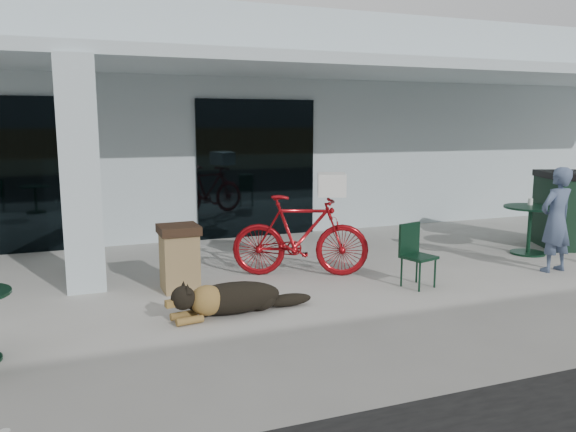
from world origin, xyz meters
name	(u,v)px	position (x,y,z in m)	size (l,w,h in m)	color
ground	(238,332)	(0.00, 0.00, 0.00)	(80.00, 80.00, 0.00)	#A6A39C
building	(142,123)	(0.00, 8.50, 2.25)	(22.00, 7.00, 4.50)	#ACBDC3
storefront_glass_right	(257,169)	(1.80, 4.98, 1.35)	(2.40, 0.06, 2.70)	black
column	(80,175)	(-1.50, 2.30, 1.56)	(0.50, 0.50, 3.12)	#ACBDC3
overhang	(174,61)	(0.00, 3.60, 3.21)	(22.00, 2.80, 0.18)	#ACBDC3
bicycle	(300,236)	(1.49, 1.90, 0.60)	(0.57, 2.01, 1.21)	maroon
laundry_basket	(332,184)	(1.91, 1.73, 1.37)	(0.53, 0.40, 0.32)	white
dog	(233,296)	(0.11, 0.59, 0.22)	(1.33, 0.44, 0.44)	black
cafe_table_far	(529,230)	(5.72, 1.80, 0.42)	(0.89, 0.89, 0.83)	#123321
cafe_chair_far_a	(419,256)	(2.80, 0.78, 0.44)	(0.40, 0.43, 0.88)	#123321
person	(556,220)	(5.21, 0.76, 0.80)	(0.58, 0.38, 1.60)	#455574
cup_on_table	(530,202)	(5.83, 1.94, 0.89)	(0.08, 0.08, 0.11)	white
trash_receptacle	(179,258)	(-0.31, 1.80, 0.45)	(0.53, 0.53, 0.90)	olive
wheeled_bin	(566,210)	(6.75, 2.02, 0.69)	(0.85, 1.08, 1.38)	black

